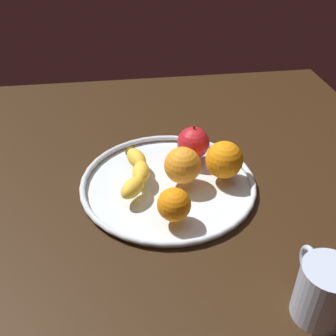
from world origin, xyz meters
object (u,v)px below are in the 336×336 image
(fruit_bowl, at_px, (168,183))
(ambient_mug, at_px, (323,291))
(orange_back_left, at_px, (174,205))
(banana, at_px, (136,171))
(orange_front_left, at_px, (224,159))
(orange_back_right, at_px, (183,165))
(apple, at_px, (193,143))

(fruit_bowl, distance_m, ambient_mug, 0.38)
(fruit_bowl, bearing_deg, orange_back_left, 177.42)
(banana, height_order, orange_front_left, orange_front_left)
(orange_back_right, distance_m, orange_front_left, 0.09)
(apple, relative_size, orange_back_left, 1.28)
(apple, bearing_deg, banana, 115.70)
(orange_back_left, bearing_deg, fruit_bowl, -2.58)
(ambient_mug, bearing_deg, orange_front_left, 10.15)
(apple, relative_size, orange_front_left, 1.03)
(ambient_mug, bearing_deg, fruit_bowl, 28.17)
(fruit_bowl, bearing_deg, apple, -40.79)
(banana, height_order, orange_back_right, orange_back_right)
(orange_back_left, relative_size, orange_back_right, 0.83)
(banana, distance_m, orange_front_left, 0.18)
(orange_front_left, bearing_deg, fruit_bowl, 92.28)
(orange_back_left, xyz_separation_m, ambient_mug, (-0.22, -0.18, -0.00))
(orange_back_left, bearing_deg, orange_front_left, -45.46)
(apple, bearing_deg, ambient_mug, -164.96)
(orange_front_left, bearing_deg, banana, 86.79)
(banana, xyz_separation_m, orange_back_left, (-0.13, -0.06, 0.01))
(banana, distance_m, orange_back_left, 0.14)
(banana, height_order, apple, apple)
(fruit_bowl, xyz_separation_m, ambient_mug, (-0.33, -0.18, 0.04))
(orange_back_right, bearing_deg, orange_front_left, -83.32)
(apple, height_order, ambient_mug, same)
(orange_back_right, relative_size, orange_front_left, 0.97)
(banana, relative_size, orange_front_left, 2.29)
(fruit_bowl, xyz_separation_m, orange_back_right, (-0.01, -0.03, 0.05))
(orange_front_left, distance_m, ambient_mug, 0.34)
(fruit_bowl, bearing_deg, ambient_mug, -151.83)
(apple, xyz_separation_m, orange_back_left, (-0.19, 0.07, -0.00))
(banana, distance_m, ambient_mug, 0.42)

